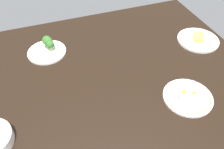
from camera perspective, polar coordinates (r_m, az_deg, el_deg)
The scene contains 4 objects.
dining_table at distance 110.21cm, azimuth 0.00°, elevation -1.49°, with size 137.82×115.20×4.00cm, color black.
plate_broccoli at distance 126.19cm, azimuth -15.47°, elevation 6.15°, with size 19.70×19.70×7.98cm.
plate_cheese at distance 138.40cm, azimuth 20.21°, elevation 8.00°, with size 22.36×22.36×3.86cm.
plate_eggs at distance 104.75cm, azimuth 17.93°, elevation -5.13°, with size 20.97×20.97×4.74cm.
Camera 1 is at (26.08, 72.32, 80.97)cm, focal length 37.56 mm.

